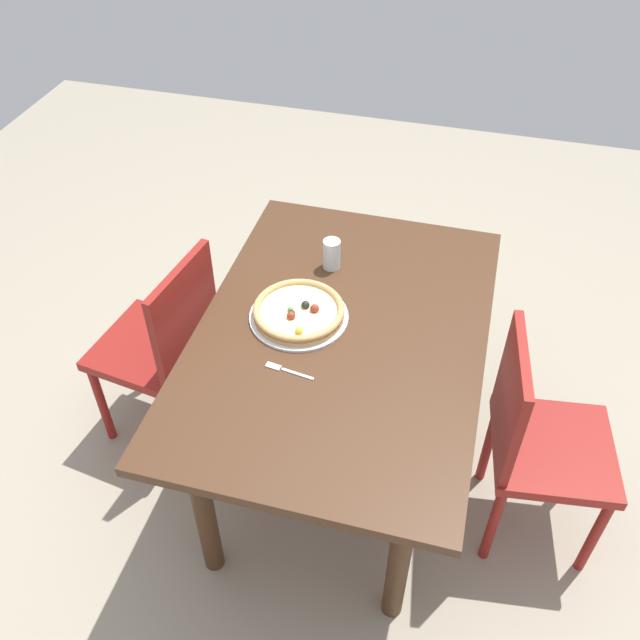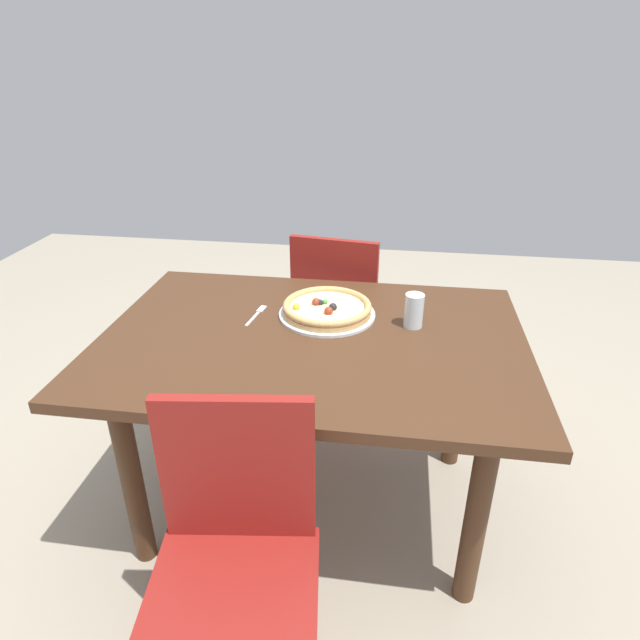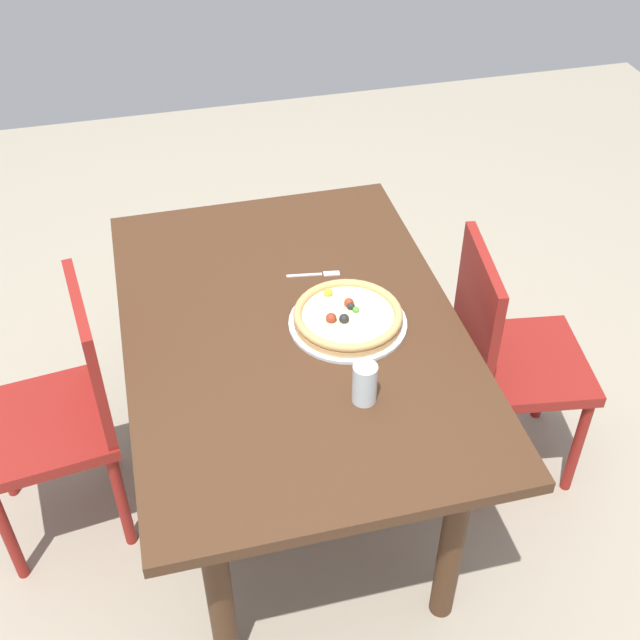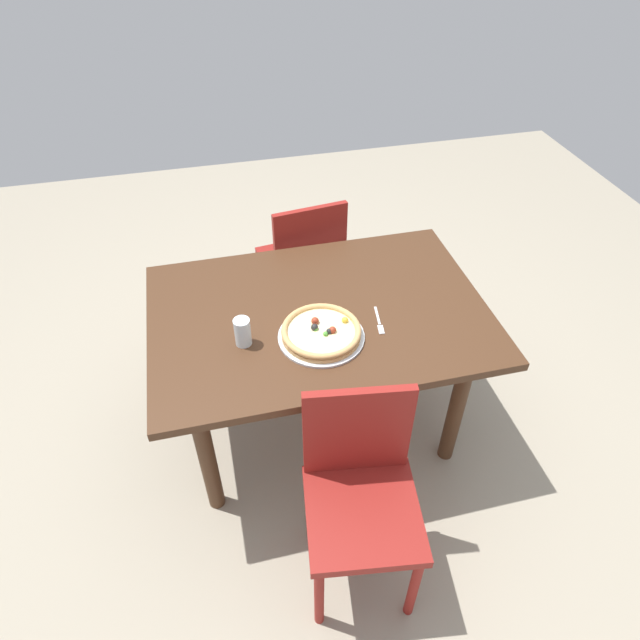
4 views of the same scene
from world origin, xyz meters
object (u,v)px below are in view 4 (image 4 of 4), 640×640
(chair_near, at_px, (304,262))
(fork, at_px, (379,323))
(drinking_glass, at_px, (243,332))
(plate, at_px, (321,336))
(pizza, at_px, (321,332))
(chair_far, at_px, (361,490))
(dining_table, at_px, (319,329))

(chair_near, distance_m, fork, 0.87)
(chair_near, height_order, drinking_glass, chair_near)
(plate, height_order, pizza, pizza)
(chair_far, xyz_separation_m, drinking_glass, (0.31, -0.58, 0.31))
(chair_far, bearing_deg, drinking_glass, -53.13)
(dining_table, xyz_separation_m, fork, (-0.22, 0.13, 0.10))
(dining_table, distance_m, chair_far, 0.71)
(chair_far, bearing_deg, fork, -104.23)
(chair_near, height_order, chair_far, same)
(dining_table, bearing_deg, chair_far, 88.95)
(plate, bearing_deg, pizza, -139.26)
(chair_far, relative_size, pizza, 2.82)
(chair_near, relative_size, drinking_glass, 7.53)
(dining_table, relative_size, plate, 4.08)
(chair_far, distance_m, fork, 0.66)
(chair_near, distance_m, chair_far, 1.39)
(chair_near, xyz_separation_m, fork, (-0.14, 0.82, 0.25))
(dining_table, height_order, drinking_glass, drinking_glass)
(fork, bearing_deg, chair_near, -162.02)
(dining_table, distance_m, drinking_glass, 0.38)
(dining_table, bearing_deg, chair_near, -96.55)
(plate, distance_m, pizza, 0.03)
(pizza, relative_size, drinking_glass, 2.67)
(fork, height_order, drinking_glass, drinking_glass)
(chair_near, bearing_deg, pizza, -104.45)
(plate, distance_m, fork, 0.25)
(pizza, bearing_deg, chair_far, 91.57)
(chair_far, bearing_deg, dining_table, -82.86)
(plate, height_order, fork, plate)
(dining_table, distance_m, chair_near, 0.71)
(chair_near, distance_m, pizza, 0.90)
(pizza, distance_m, fork, 0.25)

